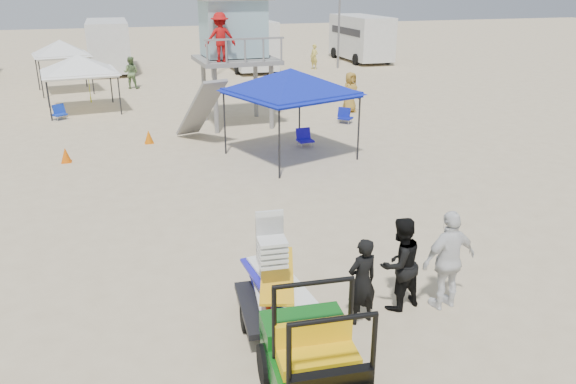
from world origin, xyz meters
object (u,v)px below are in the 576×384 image
object	(u,v)px
surf_trailer	(273,288)
lifeguard_tower	(232,33)
utility_cart	(321,367)
canopy_blue	(291,73)
man_left	(362,281)

from	to	relation	value
surf_trailer	lifeguard_tower	bearing A→B (deg)	80.43
lifeguard_tower	utility_cart	bearing A→B (deg)	-98.31
surf_trailer	canopy_blue	xyz separation A→B (m)	(3.32, 9.58, 2.09)
surf_trailer	lifeguard_tower	world-z (taller)	lifeguard_tower
surf_trailer	canopy_blue	size ratio (longest dim) A/B	0.51
utility_cart	surf_trailer	distance (m)	2.34
man_left	lifeguard_tower	bearing A→B (deg)	-105.36
surf_trailer	utility_cart	bearing A→B (deg)	-90.17
utility_cart	surf_trailer	bearing A→B (deg)	89.83
man_left	lifeguard_tower	distance (m)	15.40
lifeguard_tower	canopy_blue	world-z (taller)	lifeguard_tower
surf_trailer	lifeguard_tower	xyz separation A→B (m)	(2.49, 14.79, 2.93)
surf_trailer	man_left	distance (m)	1.54
lifeguard_tower	canopy_blue	distance (m)	5.35
utility_cart	man_left	bearing A→B (deg)	53.22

